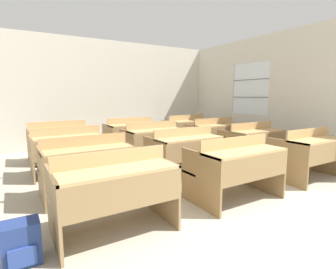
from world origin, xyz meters
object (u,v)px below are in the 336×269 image
at_px(wastepaper_bin, 204,134).
at_px(bench_back_center, 131,133).
at_px(bench_third_left, 68,149).
at_px(bench_front_right, 309,152).
at_px(bench_front_left, 114,188).
at_px(bench_back_left, 59,139).
at_px(bench_front_center, 236,166).
at_px(bench_second_right, 252,141).
at_px(bench_second_center, 185,150).
at_px(schoolbag, 21,243).
at_px(bench_back_right, 187,129).
at_px(bench_second_left, 87,163).
at_px(bench_third_center, 153,140).
at_px(bench_third_right, 214,134).

bearing_deg(wastepaper_bin, bench_back_center, -166.56).
bearing_deg(bench_third_left, bench_front_right, -34.78).
distance_m(bench_front_left, bench_back_left, 3.54).
distance_m(bench_front_center, bench_second_right, 2.09).
relative_size(bench_second_right, bench_back_center, 1.00).
height_order(bench_front_left, bench_second_center, same).
distance_m(bench_front_left, schoolbag, 0.91).
bearing_deg(bench_front_left, bench_front_right, -0.21).
bearing_deg(bench_front_left, bench_back_center, 64.39).
relative_size(bench_front_left, bench_back_right, 1.00).
xyz_separation_m(bench_second_right, bench_third_left, (-3.43, 1.19, 0.00)).
bearing_deg(bench_second_left, bench_second_center, 0.66).
height_order(bench_second_center, bench_third_center, same).
distance_m(bench_back_center, wastepaper_bin, 2.99).
height_order(bench_front_right, bench_third_center, same).
height_order(bench_front_right, bench_second_left, same).
bearing_deg(bench_second_left, bench_back_right, 35.03).
bearing_deg(bench_back_center, bench_front_center, -89.93).
relative_size(bench_back_left, bench_back_right, 1.00).
bearing_deg(bench_second_center, bench_front_left, -145.31).
bearing_deg(bench_front_right, bench_back_center, 115.82).
bearing_deg(bench_third_left, bench_back_left, 88.68).
relative_size(bench_front_right, bench_second_left, 1.00).
relative_size(wastepaper_bin, schoolbag, 0.81).
height_order(bench_front_left, bench_front_center, same).
distance_m(bench_front_right, bench_second_center, 2.09).
height_order(bench_front_left, bench_third_right, same).
bearing_deg(bench_back_left, bench_front_right, -46.15).
bearing_deg(bench_back_left, bench_second_left, -89.91).
height_order(bench_front_right, schoolbag, bench_front_right).
relative_size(bench_front_center, bench_second_left, 1.00).
bearing_deg(bench_back_center, bench_third_center, -89.94).
xyz_separation_m(bench_second_right, bench_back_center, (-1.71, 2.36, 0.00)).
distance_m(bench_third_left, bench_back_right, 3.66).
bearing_deg(bench_back_center, schoolbag, -124.99).
bearing_deg(bench_front_center, bench_second_center, 90.24).
bearing_deg(bench_third_left, bench_second_left, -88.57).
relative_size(bench_second_left, bench_third_right, 1.00).
distance_m(bench_front_center, bench_third_center, 2.38).
distance_m(bench_front_center, bench_third_left, 2.96).
bearing_deg(bench_third_right, bench_second_left, -160.30).
height_order(bench_back_left, bench_back_center, same).
relative_size(bench_third_center, wastepaper_bin, 4.00).
distance_m(bench_third_left, wastepaper_bin, 4.98).
xyz_separation_m(bench_second_right, wastepaper_bin, (1.18, 3.05, -0.32)).
height_order(bench_second_center, bench_third_left, same).
xyz_separation_m(bench_front_center, bench_third_center, (-0.00, 2.38, 0.00)).
bearing_deg(bench_third_center, bench_third_right, 0.86).
xyz_separation_m(bench_third_center, bench_third_right, (1.72, 0.03, 0.00)).
bearing_deg(bench_third_center, bench_second_center, -90.11).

